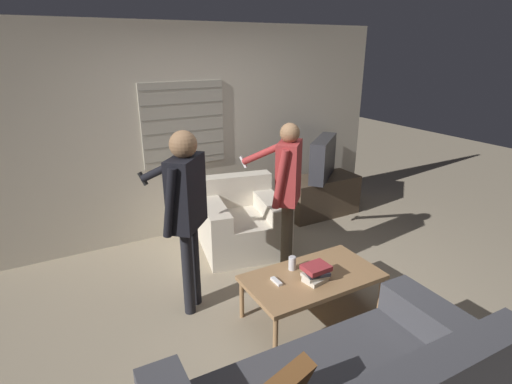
# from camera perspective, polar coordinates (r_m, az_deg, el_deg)

# --- Properties ---
(ground_plane) EXTENTS (16.00, 16.00, 0.00)m
(ground_plane) POSITION_cam_1_polar(r_m,az_deg,el_deg) (3.89, 4.49, -15.79)
(ground_plane) COLOR gray
(wall_back) EXTENTS (5.20, 0.08, 2.55)m
(wall_back) POSITION_cam_1_polar(r_m,az_deg,el_deg) (5.06, -8.02, 8.52)
(wall_back) COLOR beige
(wall_back) RESTS_ON ground_plane
(armchair_beige) EXTENTS (1.08, 1.07, 0.81)m
(armchair_beige) POSITION_cam_1_polar(r_m,az_deg,el_deg) (4.74, -2.15, -4.32)
(armchair_beige) COLOR beige
(armchair_beige) RESTS_ON ground_plane
(coffee_table) EXTENTS (1.18, 0.64, 0.41)m
(coffee_table) POSITION_cam_1_polar(r_m,az_deg,el_deg) (3.58, 8.08, -12.18)
(coffee_table) COLOR #9E754C
(coffee_table) RESTS_ON ground_plane
(tv_stand) EXTENTS (1.05, 0.49, 0.55)m
(tv_stand) POSITION_cam_1_polar(r_m,az_deg,el_deg) (5.75, 9.24, -0.53)
(tv_stand) COLOR #4C3D2D
(tv_stand) RESTS_ON ground_plane
(tv) EXTENTS (0.78, 0.71, 0.56)m
(tv) POSITION_cam_1_polar(r_m,az_deg,el_deg) (5.58, 9.52, 4.80)
(tv) COLOR #2D2D33
(tv) RESTS_ON tv_stand
(person_left_standing) EXTENTS (0.49, 0.78, 1.66)m
(person_left_standing) POSITION_cam_1_polar(r_m,az_deg,el_deg) (3.40, -10.02, -1.32)
(person_left_standing) COLOR black
(person_left_standing) RESTS_ON ground_plane
(person_right_standing) EXTENTS (0.48, 0.75, 1.61)m
(person_right_standing) POSITION_cam_1_polar(r_m,az_deg,el_deg) (3.95, 4.47, 1.20)
(person_right_standing) COLOR #4C4233
(person_right_standing) RESTS_ON ground_plane
(book_stack) EXTENTS (0.23, 0.20, 0.14)m
(book_stack) POSITION_cam_1_polar(r_m,az_deg,el_deg) (3.45, 8.54, -11.34)
(book_stack) COLOR beige
(book_stack) RESTS_ON coffee_table
(soda_can) EXTENTS (0.07, 0.07, 0.13)m
(soda_can) POSITION_cam_1_polar(r_m,az_deg,el_deg) (3.60, 5.22, -10.08)
(soda_can) COLOR silver
(soda_can) RESTS_ON coffee_table
(spare_remote) EXTENTS (0.04, 0.13, 0.02)m
(spare_remote) POSITION_cam_1_polar(r_m,az_deg,el_deg) (3.43, 2.93, -12.64)
(spare_remote) COLOR white
(spare_remote) RESTS_ON coffee_table
(floor_fan) EXTENTS (0.34, 0.20, 0.42)m
(floor_fan) POSITION_cam_1_polar(r_m,az_deg,el_deg) (5.23, 2.80, -3.28)
(floor_fan) COLOR #A8A8AD
(floor_fan) RESTS_ON ground_plane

